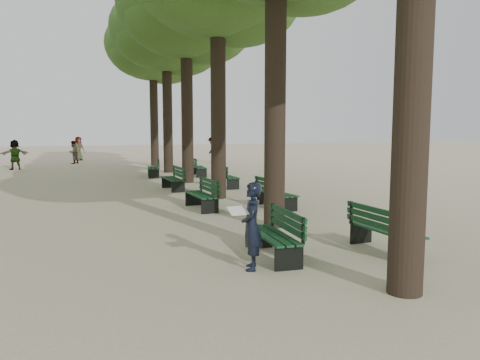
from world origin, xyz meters
name	(u,v)px	position (x,y,z in m)	size (l,w,h in m)	color
ground	(262,265)	(0.00, 0.00, 0.00)	(120.00, 120.00, 0.00)	#C2B793
tree_central_3	(186,7)	(1.50, 13.00, 7.65)	(6.00, 6.00, 9.95)	#33261C
tree_central_4	(166,30)	(1.50, 18.00, 7.65)	(6.00, 6.00, 9.95)	#33261C
tree_central_5	(153,45)	(1.50, 23.00, 7.65)	(6.00, 6.00, 9.95)	#33261C
bench_left_0	(273,244)	(0.37, 0.35, 0.27)	(0.65, 1.82, 0.92)	black
bench_left_1	(201,200)	(0.37, 5.97, 0.27)	(0.71, 1.84, 0.92)	black
bench_left_2	(173,183)	(0.37, 10.61, 0.27)	(0.70, 1.84, 0.92)	black
bench_left_3	(153,171)	(0.37, 15.93, 0.27)	(0.78, 1.85, 0.92)	black
bench_right_0	(385,239)	(2.63, 0.05, 0.27)	(0.66, 1.83, 0.92)	black
bench_right_1	(276,199)	(2.63, 5.52, 0.27)	(0.79, 1.86, 0.92)	black
bench_right_2	(227,181)	(2.63, 10.75, 0.27)	(0.65, 1.82, 0.92)	black
bench_right_3	(199,171)	(2.63, 15.57, 0.27)	(0.68, 1.83, 0.92)	black
man_with_map	(252,226)	(-0.25, -0.16, 0.77)	(0.67, 0.68, 1.53)	black
pedestrian_a	(73,152)	(-3.57, 26.33, 0.78)	(0.76, 0.31, 1.57)	#262628
pedestrian_d	(78,148)	(-3.24, 29.79, 0.89)	(0.87, 0.36, 1.79)	#262628
pedestrian_e	(15,155)	(-6.73, 22.55, 0.88)	(1.63, 0.35, 1.76)	#262628
pedestrian_b	(212,150)	(5.85, 24.77, 0.90)	(1.16, 0.36, 1.79)	#262628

